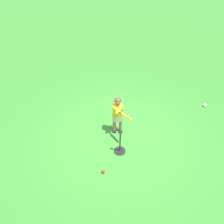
# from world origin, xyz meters

# --- Properties ---
(ground_plane) EXTENTS (40.00, 40.00, 0.00)m
(ground_plane) POSITION_xyz_m (0.00, 0.00, 0.00)
(ground_plane) COLOR #38842D
(child_batter) EXTENTS (0.32, 0.78, 1.08)m
(child_batter) POSITION_xyz_m (0.05, 0.14, 0.65)
(child_batter) COLOR #232328
(child_batter) RESTS_ON ground
(play_ball_by_bucket) EXTENTS (0.10, 0.10, 0.10)m
(play_ball_by_bucket) POSITION_xyz_m (2.98, -0.21, 0.05)
(play_ball_by_bucket) COLOR white
(play_ball_by_bucket) RESTS_ON ground
(play_ball_near_batter) EXTENTS (0.08, 0.08, 0.08)m
(play_ball_near_batter) POSITION_xyz_m (-0.92, -0.88, 0.04)
(play_ball_near_batter) COLOR red
(play_ball_near_batter) RESTS_ON ground
(batting_tee) EXTENTS (0.28, 0.28, 0.62)m
(batting_tee) POSITION_xyz_m (-0.27, -0.51, 0.10)
(batting_tee) COLOR black
(batting_tee) RESTS_ON ground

